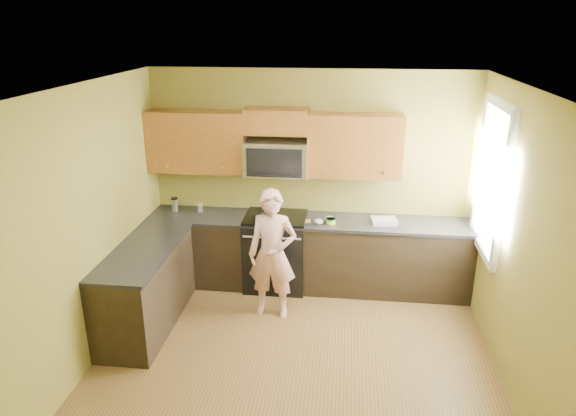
# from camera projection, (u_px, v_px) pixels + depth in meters

# --- Properties ---
(floor) EXTENTS (4.00, 4.00, 0.00)m
(floor) POSITION_uv_depth(u_px,v_px,m) (293.00, 367.00, 5.12)
(floor) COLOR brown
(floor) RESTS_ON ground
(ceiling) EXTENTS (4.00, 4.00, 0.00)m
(ceiling) POSITION_uv_depth(u_px,v_px,m) (294.00, 90.00, 4.20)
(ceiling) COLOR white
(ceiling) RESTS_ON ground
(wall_back) EXTENTS (4.00, 0.00, 4.00)m
(wall_back) POSITION_uv_depth(u_px,v_px,m) (310.00, 179.00, 6.53)
(wall_back) COLOR olive
(wall_back) RESTS_ON ground
(wall_front) EXTENTS (4.00, 0.00, 4.00)m
(wall_front) POSITION_uv_depth(u_px,v_px,m) (253.00, 391.00, 2.79)
(wall_front) COLOR olive
(wall_front) RESTS_ON ground
(wall_left) EXTENTS (0.00, 4.00, 4.00)m
(wall_left) POSITION_uv_depth(u_px,v_px,m) (83.00, 232.00, 4.88)
(wall_left) COLOR olive
(wall_left) RESTS_ON ground
(wall_right) EXTENTS (0.00, 4.00, 4.00)m
(wall_right) POSITION_uv_depth(u_px,v_px,m) (525.00, 253.00, 4.44)
(wall_right) COLOR olive
(wall_right) RESTS_ON ground
(cabinet_back_run) EXTENTS (4.00, 0.60, 0.88)m
(cabinet_back_run) POSITION_uv_depth(u_px,v_px,m) (307.00, 254.00, 6.56)
(cabinet_back_run) COLOR black
(cabinet_back_run) RESTS_ON floor
(cabinet_left_run) EXTENTS (0.60, 1.60, 0.88)m
(cabinet_left_run) POSITION_uv_depth(u_px,v_px,m) (146.00, 289.00, 5.72)
(cabinet_left_run) COLOR black
(cabinet_left_run) RESTS_ON floor
(countertop_back) EXTENTS (4.00, 0.62, 0.04)m
(countertop_back) POSITION_uv_depth(u_px,v_px,m) (308.00, 221.00, 6.39)
(countertop_back) COLOR black
(countertop_back) RESTS_ON cabinet_back_run
(countertop_left) EXTENTS (0.62, 1.60, 0.04)m
(countertop_left) POSITION_uv_depth(u_px,v_px,m) (143.00, 251.00, 5.56)
(countertop_left) COLOR black
(countertop_left) RESTS_ON cabinet_left_run
(stove) EXTENTS (0.76, 0.65, 0.95)m
(stove) POSITION_uv_depth(u_px,v_px,m) (276.00, 251.00, 6.57)
(stove) COLOR black
(stove) RESTS_ON floor
(microwave) EXTENTS (0.76, 0.40, 0.42)m
(microwave) POSITION_uv_depth(u_px,v_px,m) (277.00, 174.00, 6.35)
(microwave) COLOR silver
(microwave) RESTS_ON wall_back
(upper_cab_left) EXTENTS (1.22, 0.33, 0.75)m
(upper_cab_left) POSITION_uv_depth(u_px,v_px,m) (199.00, 171.00, 6.49)
(upper_cab_left) COLOR brown
(upper_cab_left) RESTS_ON wall_back
(upper_cab_right) EXTENTS (1.12, 0.33, 0.75)m
(upper_cab_right) POSITION_uv_depth(u_px,v_px,m) (354.00, 176.00, 6.28)
(upper_cab_right) COLOR brown
(upper_cab_right) RESTS_ON wall_back
(upper_cab_over_mw) EXTENTS (0.76, 0.33, 0.30)m
(upper_cab_over_mw) POSITION_uv_depth(u_px,v_px,m) (277.00, 121.00, 6.16)
(upper_cab_over_mw) COLOR brown
(upper_cab_over_mw) RESTS_ON wall_back
(window) EXTENTS (0.06, 1.06, 1.66)m
(window) POSITION_uv_depth(u_px,v_px,m) (492.00, 179.00, 5.46)
(window) COLOR white
(window) RESTS_ON wall_right
(woman) EXTENTS (0.57, 0.39, 1.51)m
(woman) POSITION_uv_depth(u_px,v_px,m) (272.00, 254.00, 5.82)
(woman) COLOR #EC7B76
(woman) RESTS_ON floor
(frying_pan) EXTENTS (0.34, 0.53, 0.07)m
(frying_pan) POSITION_uv_depth(u_px,v_px,m) (265.00, 220.00, 6.26)
(frying_pan) COLOR black
(frying_pan) RESTS_ON stove
(butter_tub) EXTENTS (0.12, 0.12, 0.08)m
(butter_tub) POSITION_uv_depth(u_px,v_px,m) (331.00, 224.00, 6.25)
(butter_tub) COLOR #F6F941
(butter_tub) RESTS_ON countertop_back
(toast_slice) EXTENTS (0.12, 0.12, 0.01)m
(toast_slice) POSITION_uv_depth(u_px,v_px,m) (306.00, 221.00, 6.30)
(toast_slice) COLOR #B27F47
(toast_slice) RESTS_ON countertop_back
(napkin_a) EXTENTS (0.12, 0.13, 0.06)m
(napkin_a) POSITION_uv_depth(u_px,v_px,m) (319.00, 222.00, 6.23)
(napkin_a) COLOR silver
(napkin_a) RESTS_ON countertop_back
(napkin_b) EXTENTS (0.14, 0.15, 0.07)m
(napkin_b) POSITION_uv_depth(u_px,v_px,m) (329.00, 219.00, 6.31)
(napkin_b) COLOR silver
(napkin_b) RESTS_ON countertop_back
(dish_towel) EXTENTS (0.33, 0.27, 0.05)m
(dish_towel) POSITION_uv_depth(u_px,v_px,m) (384.00, 221.00, 6.26)
(dish_towel) COLOR white
(dish_towel) RESTS_ON countertop_back
(travel_mug) EXTENTS (0.09, 0.09, 0.18)m
(travel_mug) POSITION_uv_depth(u_px,v_px,m) (175.00, 211.00, 6.66)
(travel_mug) COLOR silver
(travel_mug) RESTS_ON countertop_back
(glass_a) EXTENTS (0.08, 0.08, 0.12)m
(glass_a) POSITION_uv_depth(u_px,v_px,m) (200.00, 207.00, 6.61)
(glass_a) COLOR silver
(glass_a) RESTS_ON countertop_back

